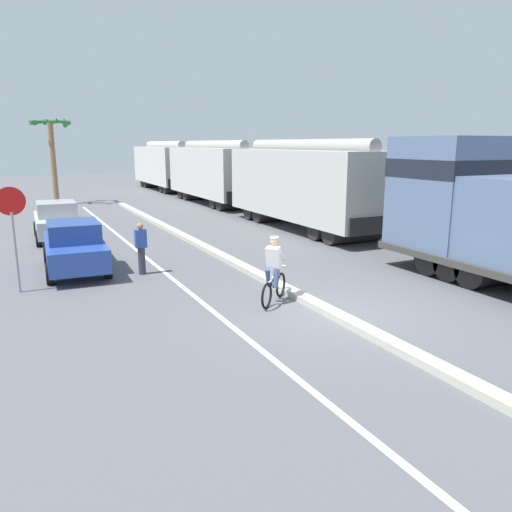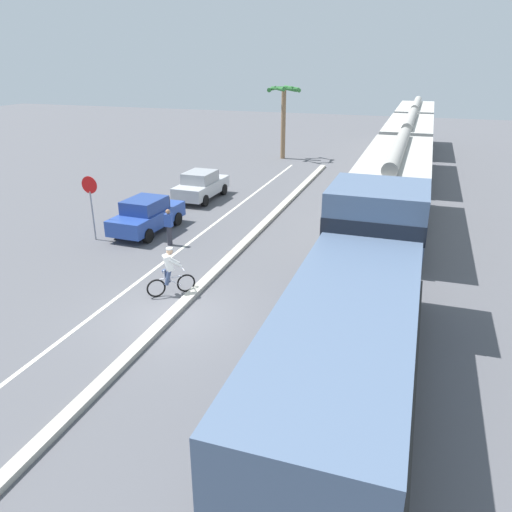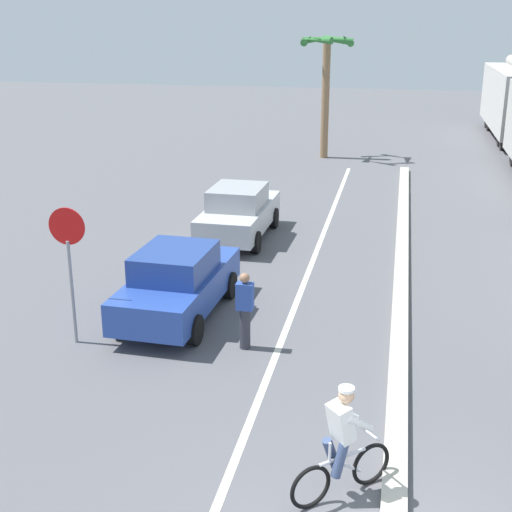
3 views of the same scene
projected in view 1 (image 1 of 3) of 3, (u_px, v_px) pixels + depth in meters
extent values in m
plane|color=#56565B|center=(328.00, 314.00, 11.94)|extent=(120.00, 120.00, 0.00)
cube|color=#B2AD9E|center=(229.00, 260.00, 17.17)|extent=(0.36, 36.00, 0.16)
cube|color=silver|center=(161.00, 269.00, 16.15)|extent=(0.14, 36.00, 0.01)
cube|color=slate|center=(449.00, 193.00, 15.71)|extent=(2.80, 2.80, 3.50)
cube|color=black|center=(451.00, 168.00, 15.54)|extent=(2.83, 2.83, 0.56)
cylinder|color=black|center=(454.00, 256.00, 15.78)|extent=(2.40, 1.00, 1.00)
cylinder|color=black|center=(475.00, 261.00, 15.08)|extent=(2.40, 1.00, 1.00)
cylinder|color=black|center=(498.00, 267.00, 14.38)|extent=(2.40, 1.00, 1.00)
cube|color=#B3B0A9|center=(305.00, 184.00, 23.30)|extent=(2.90, 10.40, 3.10)
cylinder|color=#98968F|center=(306.00, 146.00, 22.92)|extent=(0.60, 9.88, 0.60)
cube|color=black|center=(255.00, 199.00, 28.16)|extent=(2.61, 0.10, 0.70)
cube|color=black|center=(377.00, 225.00, 18.97)|extent=(2.61, 0.10, 0.70)
cylinder|color=black|center=(267.00, 210.00, 26.98)|extent=(2.46, 0.90, 0.90)
cylinder|color=black|center=(277.00, 213.00, 26.01)|extent=(2.46, 0.90, 0.90)
cylinder|color=black|center=(337.00, 228.00, 21.34)|extent=(2.46, 0.90, 0.90)
cylinder|color=black|center=(353.00, 232.00, 20.37)|extent=(2.46, 0.90, 0.90)
cube|color=#BBB8B0|center=(214.00, 171.00, 33.45)|extent=(2.90, 10.40, 3.10)
cylinder|color=#9F9C96|center=(213.00, 145.00, 33.06)|extent=(0.60, 9.88, 0.60)
cube|color=black|center=(189.00, 184.00, 38.30)|extent=(2.61, 0.10, 0.70)
cube|color=black|center=(247.00, 197.00, 29.12)|extent=(2.61, 0.10, 0.70)
cylinder|color=black|center=(195.00, 192.00, 37.12)|extent=(2.46, 0.90, 0.90)
cylinder|color=black|center=(201.00, 193.00, 36.16)|extent=(2.46, 0.90, 0.90)
cylinder|color=black|center=(230.00, 201.00, 31.48)|extent=(2.46, 0.90, 0.90)
cylinder|color=black|center=(237.00, 203.00, 30.52)|extent=(2.46, 0.90, 0.90)
cube|color=beige|center=(165.00, 165.00, 43.59)|extent=(2.90, 10.40, 3.10)
cylinder|color=#A3A19A|center=(164.00, 145.00, 43.21)|extent=(0.60, 9.88, 0.60)
cube|color=black|center=(150.00, 175.00, 48.45)|extent=(2.61, 0.10, 0.70)
cube|color=black|center=(184.00, 183.00, 39.26)|extent=(2.61, 0.10, 0.70)
cylinder|color=black|center=(154.00, 182.00, 47.27)|extent=(2.46, 0.90, 0.90)
cylinder|color=black|center=(157.00, 182.00, 46.31)|extent=(2.46, 0.90, 0.90)
cylinder|color=black|center=(175.00, 187.00, 41.63)|extent=(2.46, 0.90, 0.90)
cylinder|color=black|center=(179.00, 188.00, 40.67)|extent=(2.46, 0.90, 0.90)
cube|color=#28479E|center=(75.00, 251.00, 15.79)|extent=(1.88, 4.27, 0.70)
cube|color=navy|center=(74.00, 231.00, 15.51)|extent=(1.58, 1.96, 0.60)
cube|color=#1E232D|center=(71.00, 228.00, 16.42)|extent=(1.43, 0.18, 0.51)
cylinder|color=black|center=(47.00, 255.00, 16.71)|extent=(0.25, 0.65, 0.64)
cylinder|color=black|center=(97.00, 251.00, 17.35)|extent=(0.25, 0.65, 0.64)
cylinder|color=black|center=(50.00, 274.00, 14.39)|extent=(0.25, 0.65, 0.64)
cylinder|color=black|center=(107.00, 268.00, 15.02)|extent=(0.25, 0.65, 0.64)
cube|color=#B7BABF|center=(57.00, 224.00, 21.07)|extent=(1.79, 4.24, 0.70)
cube|color=#9C9EA2|center=(56.00, 209.00, 20.79)|extent=(1.54, 1.93, 0.60)
cube|color=#1E232D|center=(55.00, 207.00, 21.69)|extent=(1.43, 0.15, 0.51)
cylinder|color=black|center=(37.00, 229.00, 21.97)|extent=(0.23, 0.64, 0.64)
cylinder|color=black|center=(75.00, 226.00, 22.63)|extent=(0.23, 0.64, 0.64)
cylinder|color=black|center=(39.00, 239.00, 19.66)|extent=(0.23, 0.64, 0.64)
cylinder|color=black|center=(82.00, 236.00, 20.33)|extent=(0.23, 0.64, 0.64)
torus|color=black|center=(281.00, 285.00, 13.20)|extent=(0.53, 0.49, 0.66)
torus|color=black|center=(267.00, 296.00, 12.25)|extent=(0.53, 0.49, 0.66)
cylinder|color=silver|center=(274.00, 279.00, 12.66)|extent=(0.62, 0.56, 0.05)
cylinder|color=silver|center=(275.00, 285.00, 12.79)|extent=(0.39, 0.36, 0.36)
cylinder|color=silver|center=(271.00, 275.00, 12.43)|extent=(0.04, 0.04, 0.30)
cylinder|color=silver|center=(280.00, 265.00, 13.01)|extent=(0.35, 0.38, 0.04)
cylinder|color=#38476B|center=(269.00, 278.00, 12.58)|extent=(0.32, 0.31, 0.52)
cylinder|color=#38476B|center=(276.00, 278.00, 12.51)|extent=(0.29, 0.28, 0.52)
cube|color=white|center=(273.00, 257.00, 12.49)|extent=(0.47, 0.47, 0.57)
sphere|color=tan|center=(275.00, 242.00, 12.47)|extent=(0.22, 0.22, 0.22)
cylinder|color=white|center=(275.00, 238.00, 12.45)|extent=(0.22, 0.22, 0.05)
cylinder|color=white|center=(270.00, 255.00, 12.73)|extent=(0.40, 0.37, 0.36)
cylinder|color=white|center=(282.00, 256.00, 12.61)|extent=(0.40, 0.37, 0.36)
cylinder|color=gray|center=(16.00, 253.00, 13.44)|extent=(0.07, 0.07, 2.20)
cylinder|color=red|center=(10.00, 201.00, 13.15)|extent=(0.76, 0.03, 0.76)
cylinder|color=white|center=(10.00, 201.00, 13.17)|extent=(0.48, 0.02, 0.48)
cylinder|color=#846647|center=(53.00, 164.00, 32.76)|extent=(0.36, 0.36, 5.32)
cone|color=#2D7033|center=(65.00, 122.00, 32.44)|extent=(0.56, 1.85, 0.70)
cone|color=#2D7033|center=(57.00, 122.00, 33.03)|extent=(1.69, 1.25, 0.36)
cone|color=#2D7033|center=(43.00, 122.00, 32.75)|extent=(1.81, 0.97, 0.48)
cone|color=#2D7033|center=(35.00, 121.00, 31.81)|extent=(0.41, 1.84, 0.57)
cone|color=#2D7033|center=(43.00, 121.00, 31.28)|extent=(1.72, 1.19, 0.34)
cone|color=#2D7033|center=(56.00, 121.00, 31.56)|extent=(1.81, 0.95, 0.48)
cylinder|color=#33333D|center=(142.00, 261.00, 15.48)|extent=(0.22, 0.22, 0.85)
cube|color=#2D4CA5|center=(141.00, 239.00, 15.33)|extent=(0.34, 0.22, 0.56)
sphere|color=#9E7051|center=(140.00, 226.00, 15.24)|extent=(0.20, 0.20, 0.20)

